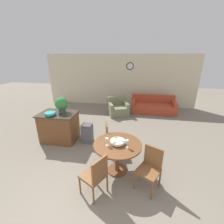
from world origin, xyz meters
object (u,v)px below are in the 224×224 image
wine_glass_left (107,140)px  dining_chair_near_right (150,167)px  fruit_bowl (118,142)px  kitchen_island (59,127)px  potted_plant (61,104)px  teal_bowl (50,114)px  dining_table (117,150)px  dining_chair_far_side (111,137)px  wine_glass_right (127,142)px  dining_chair_near_left (96,174)px  couch (153,107)px  armchair (118,108)px  trash_bin (87,133)px

wine_glass_left → dining_chair_near_right: bearing=-13.1°
fruit_bowl → kitchen_island: size_ratio=0.29×
fruit_bowl → potted_plant: potted_plant is taller
dining_chair_near_right → teal_bowl: bearing=6.4°
wine_glass_left → potted_plant: 2.18m
dining_table → teal_bowl: bearing=157.2°
wine_glass_left → fruit_bowl: bearing=24.3°
dining_chair_far_side → kitchen_island: size_ratio=0.79×
dining_chair_far_side → potted_plant: potted_plant is taller
wine_glass_left → wine_glass_right: same height
dining_chair_near_left → fruit_bowl: 0.84m
dining_chair_near_left → teal_bowl: teal_bowl is taller
wine_glass_left → couch: (1.38, 4.40, -0.61)m
dining_table → couch: 4.46m
dining_table → couch: couch is taller
dining_chair_near_left → armchair: (-0.17, 4.45, -0.22)m
dining_chair_near_right → armchair: 4.23m
dining_chair_far_side → kitchen_island: (-1.74, 0.37, -0.02)m
armchair → dining_chair_near_right: bearing=-95.0°
dining_table → teal_bowl: (-2.14, 0.90, 0.41)m
dining_chair_near_right → trash_bin: 2.34m
wine_glass_right → couch: (0.95, 4.40, -0.61)m
wine_glass_right → kitchen_island: (-2.24, 1.21, -0.42)m
kitchen_island → wine_glass_right: bearing=-28.3°
dining_table → kitchen_island: kitchen_island is taller
trash_bin → fruit_bowl: bearing=-45.5°
kitchen_island → dining_chair_near_left: bearing=-46.7°
kitchen_island → couch: (3.19, 3.20, -0.19)m
teal_bowl → armchair: 3.36m
dining_chair_near_left → potted_plant: bearing=69.2°
teal_bowl → wine_glass_left: bearing=-27.5°
couch → armchair: bearing=-161.0°
armchair → dining_chair_far_side: bearing=-107.5°
dining_chair_near_left → couch: size_ratio=0.43×
dining_chair_far_side → dining_chair_near_left: bearing=-17.1°
dining_chair_near_right → dining_chair_far_side: size_ratio=1.00×
fruit_bowl → dining_chair_near_left: bearing=-114.1°
dining_chair_near_right → dining_chair_near_left: bearing=50.4°
wine_glass_right → couch: 4.54m
potted_plant → dining_chair_far_side: bearing=-16.9°
dining_chair_near_right → kitchen_island: bearing=2.1°
dining_table → dining_chair_far_side: size_ratio=1.21×
kitchen_island → potted_plant: size_ratio=2.37×
dining_table → dining_chair_far_side: 0.78m
dining_chair_near_right → potted_plant: size_ratio=1.87×
couch → dining_table: bearing=-104.9°
dining_chair_near_left → fruit_bowl: (0.32, 0.71, 0.32)m
wine_glass_right → trash_bin: bearing=137.0°
potted_plant → couch: size_ratio=0.23×
dining_chair_near_left → teal_bowl: size_ratio=2.83×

